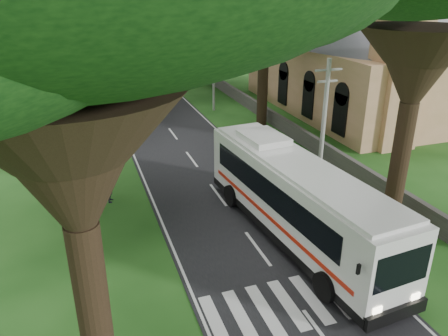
% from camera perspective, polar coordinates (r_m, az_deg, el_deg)
% --- Properties ---
extents(ground, '(140.00, 140.00, 0.00)m').
position_cam_1_polar(ground, '(19.59, 6.76, -13.48)').
color(ground, '#1A4714').
rests_on(ground, ground).
extents(road, '(8.00, 120.00, 0.04)m').
position_cam_1_polar(road, '(41.36, -8.23, 6.50)').
color(road, black).
rests_on(road, ground).
extents(crosswalk, '(8.00, 3.00, 0.01)m').
position_cam_1_polar(crosswalk, '(18.21, 9.56, -16.95)').
color(crosswalk, silver).
rests_on(crosswalk, ground).
extents(property_wall, '(0.35, 50.00, 1.20)m').
position_cam_1_polar(property_wall, '(42.79, 4.00, 8.06)').
color(property_wall, '#383533').
rests_on(property_wall, ground).
extents(church, '(14.00, 24.00, 11.60)m').
position_cam_1_polar(church, '(44.04, 16.46, 13.37)').
color(church, tan).
rests_on(church, ground).
extents(pole_near, '(1.60, 0.24, 8.00)m').
position_cam_1_polar(pole_near, '(24.86, 12.82, 5.07)').
color(pole_near, gray).
rests_on(pole_near, ground).
extents(pole_mid, '(1.60, 0.24, 8.00)m').
position_cam_1_polar(pole_mid, '(42.66, -1.38, 12.99)').
color(pole_mid, gray).
rests_on(pole_mid, ground).
extents(pole_far, '(1.60, 0.24, 8.00)m').
position_cam_1_polar(pole_far, '(61.82, -7.25, 15.95)').
color(pole_far, gray).
rests_on(pole_far, ground).
extents(coach_bus, '(4.07, 13.66, 3.97)m').
position_cam_1_polar(coach_bus, '(21.18, 9.27, -3.84)').
color(coach_bus, white).
rests_on(coach_bus, ground).
extents(distant_car_a, '(3.02, 4.59, 1.45)m').
position_cam_1_polar(distant_car_a, '(55.03, -14.48, 10.94)').
color(distant_car_a, silver).
rests_on(distant_car_a, road).
extents(distant_car_b, '(2.14, 4.35, 1.37)m').
position_cam_1_polar(distant_car_b, '(68.84, -13.76, 13.28)').
color(distant_car_b, navy).
rests_on(distant_car_b, road).
extents(distant_car_c, '(1.91, 4.36, 1.25)m').
position_cam_1_polar(distant_car_c, '(76.60, -13.10, 14.23)').
color(distant_car_c, maroon).
rests_on(distant_car_c, road).
extents(pedestrian, '(0.57, 0.76, 1.88)m').
position_cam_1_polar(pedestrian, '(25.66, -14.79, -2.35)').
color(pedestrian, black).
rests_on(pedestrian, ground).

